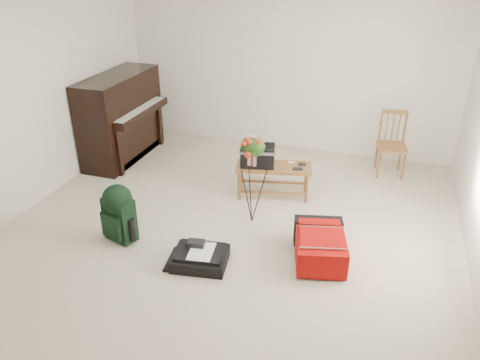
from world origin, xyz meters
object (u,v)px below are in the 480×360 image
(black_duffel, at_px, (200,257))
(flower_stand, at_px, (252,180))
(dining_chair, at_px, (392,144))
(green_backpack, at_px, (118,210))
(bench, at_px, (263,158))
(piano, at_px, (122,119))
(red_suitcase, at_px, (321,243))

(black_duffel, bearing_deg, flower_stand, 66.02)
(dining_chair, height_order, green_backpack, dining_chair)
(bench, distance_m, green_backpack, 1.90)
(piano, distance_m, green_backpack, 2.29)
(bench, xyz_separation_m, dining_chair, (1.52, 1.17, -0.08))
(bench, xyz_separation_m, green_backpack, (-1.18, -1.49, -0.15))
(dining_chair, bearing_deg, flower_stand, -137.08)
(red_suitcase, bearing_deg, black_duffel, -169.76)
(black_duffel, bearing_deg, piano, 125.95)
(dining_chair, distance_m, black_duffel, 3.29)
(red_suitcase, relative_size, black_duffel, 1.38)
(piano, xyz_separation_m, black_duffel, (2.11, -2.12, -0.52))
(red_suitcase, bearing_deg, green_backpack, 175.69)
(piano, height_order, dining_chair, piano)
(piano, bearing_deg, dining_chair, 9.97)
(red_suitcase, relative_size, green_backpack, 1.26)
(red_suitcase, xyz_separation_m, flower_stand, (-0.87, 0.43, 0.37))
(piano, xyz_separation_m, bench, (2.30, -0.49, -0.09))
(bench, bearing_deg, black_duffel, -109.61)
(bench, relative_size, red_suitcase, 1.20)
(red_suitcase, height_order, flower_stand, flower_stand)
(dining_chair, bearing_deg, piano, -178.98)
(black_duffel, distance_m, flower_stand, 1.08)
(dining_chair, distance_m, flower_stand, 2.35)
(dining_chair, bearing_deg, red_suitcase, -113.15)
(green_backpack, bearing_deg, bench, 67.50)
(piano, distance_m, flower_stand, 2.64)
(green_backpack, bearing_deg, flower_stand, 48.69)
(green_backpack, distance_m, flower_stand, 1.49)
(red_suitcase, bearing_deg, piano, 139.40)
(black_duffel, xyz_separation_m, green_backpack, (-0.99, 0.14, 0.28))
(black_duffel, bearing_deg, green_backpack, 162.90)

